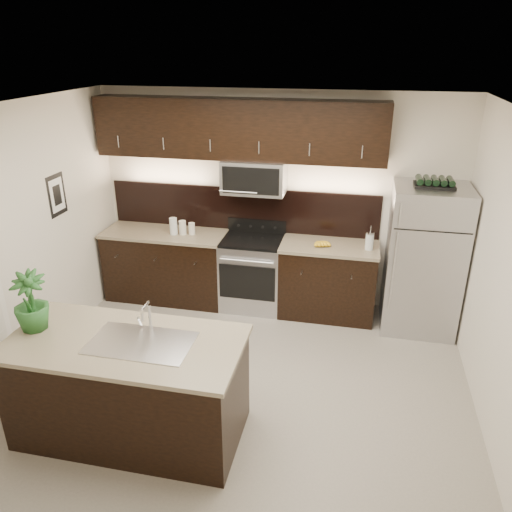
% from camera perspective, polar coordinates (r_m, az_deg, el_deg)
% --- Properties ---
extents(ground, '(4.50, 4.50, 0.00)m').
position_cam_1_polar(ground, '(5.19, -1.76, -14.76)').
color(ground, gray).
rests_on(ground, ground).
extents(room_walls, '(4.52, 4.02, 2.71)m').
position_cam_1_polar(room_walls, '(4.35, -3.57, 3.02)').
color(room_walls, beige).
rests_on(room_walls, ground).
extents(counter_run, '(3.51, 0.65, 0.94)m').
position_cam_1_polar(counter_run, '(6.44, -2.19, -1.76)').
color(counter_run, black).
rests_on(counter_run, ground).
extents(upper_fixtures, '(3.49, 0.40, 1.66)m').
position_cam_1_polar(upper_fixtures, '(6.06, -1.84, 13.24)').
color(upper_fixtures, black).
rests_on(upper_fixtures, counter_run).
extents(island, '(1.96, 0.96, 0.94)m').
position_cam_1_polar(island, '(4.55, -14.23, -14.34)').
color(island, black).
rests_on(island, ground).
extents(sink_faucet, '(0.84, 0.50, 0.28)m').
position_cam_1_polar(sink_faucet, '(4.23, -12.97, -9.42)').
color(sink_faucet, silver).
rests_on(sink_faucet, island).
extents(refrigerator, '(0.84, 0.76, 1.74)m').
position_cam_1_polar(refrigerator, '(6.11, 18.59, -0.38)').
color(refrigerator, '#B2B2B7').
rests_on(refrigerator, ground).
extents(wine_rack, '(0.43, 0.27, 0.10)m').
position_cam_1_polar(wine_rack, '(5.82, 19.75, 7.92)').
color(wine_rack, black).
rests_on(wine_rack, refrigerator).
extents(plant, '(0.37, 0.37, 0.52)m').
position_cam_1_polar(plant, '(4.59, -24.38, -4.75)').
color(plant, '#245923').
rests_on(plant, island).
extents(canisters, '(0.32, 0.13, 0.21)m').
position_cam_1_polar(canisters, '(6.40, -8.64, 3.29)').
color(canisters, silver).
rests_on(canisters, counter_run).
extents(french_press, '(0.10, 0.10, 0.29)m').
position_cam_1_polar(french_press, '(6.00, 12.84, 1.70)').
color(french_press, silver).
rests_on(french_press, counter_run).
extents(bananas, '(0.24, 0.21, 0.06)m').
position_cam_1_polar(bananas, '(6.01, 7.02, 1.40)').
color(bananas, gold).
rests_on(bananas, counter_run).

